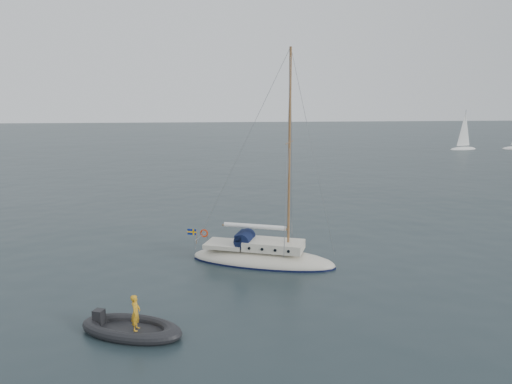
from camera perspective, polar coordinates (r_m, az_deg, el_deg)
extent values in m
plane|color=black|center=(29.38, 3.50, -7.08)|extent=(300.00, 300.00, 0.00)
ellipsoid|color=beige|center=(27.80, 0.76, -7.83)|extent=(8.03, 2.50, 1.34)
cube|color=silver|center=(27.60, 2.06, -5.97)|extent=(3.21, 1.70, 0.49)
cube|color=beige|center=(27.40, -3.72, -6.43)|extent=(2.14, 1.70, 0.22)
cylinder|color=#0D1533|center=(27.35, -1.38, -5.59)|extent=(0.86, 1.47, 0.86)
cube|color=#0D1533|center=(27.29, -1.76, -5.24)|extent=(0.40, 1.47, 0.36)
cylinder|color=olive|center=(26.69, 3.85, 4.63)|extent=(0.13, 0.13, 10.71)
cylinder|color=olive|center=(26.64, 3.86, 5.78)|extent=(0.04, 1.96, 0.04)
cylinder|color=olive|center=(27.21, -0.16, -4.12)|extent=(3.75, 0.09, 0.09)
cylinder|color=white|center=(27.20, -0.16, -4.03)|extent=(3.49, 0.25, 0.25)
cylinder|color=gray|center=(27.28, -6.74, -5.72)|extent=(0.04, 1.96, 0.04)
torus|color=red|center=(27.79, -6.82, -5.41)|extent=(0.48, 0.09, 0.48)
cylinder|color=olive|center=(27.31, -7.39, -5.91)|extent=(0.03, 0.03, 0.80)
cube|color=navy|center=(27.24, -7.97, -5.38)|extent=(0.54, 0.02, 0.34)
cube|color=#FFB208|center=(27.24, -7.97, -5.38)|extent=(0.55, 0.03, 0.08)
cube|color=#FFB208|center=(27.24, -7.77, -5.38)|extent=(0.08, 0.03, 0.36)
cylinder|color=black|center=(28.28, -0.52, -5.55)|extent=(0.16, 0.05, 0.16)
cylinder|color=black|center=(26.65, -0.17, -6.59)|extent=(0.16, 0.05, 0.16)
cylinder|color=black|center=(28.36, 0.92, -5.50)|extent=(0.16, 0.05, 0.16)
cylinder|color=black|center=(26.73, 1.37, -6.54)|extent=(0.16, 0.05, 0.16)
cylinder|color=black|center=(28.45, 2.36, -5.46)|extent=(0.16, 0.05, 0.16)
cylinder|color=black|center=(26.83, 2.89, -6.48)|extent=(0.16, 0.05, 0.16)
cylinder|color=black|center=(28.56, 3.78, -5.41)|extent=(0.16, 0.05, 0.16)
cylinder|color=black|center=(26.94, 4.40, -6.42)|extent=(0.16, 0.05, 0.16)
cube|color=#4E4E53|center=(30.81, 0.00, -5.98)|extent=(1.65, 0.68, 0.10)
cube|color=black|center=(20.60, -14.04, -15.08)|extent=(2.62, 1.09, 0.13)
cube|color=black|center=(20.71, -18.09, -14.13)|extent=(0.38, 0.38, 0.65)
imported|color=orange|center=(20.25, -13.51, -13.16)|extent=(0.45, 0.59, 1.43)
ellipsoid|color=white|center=(93.19, 22.58, 4.53)|extent=(5.43, 1.81, 0.90)
cylinder|color=gray|center=(92.92, 22.74, 6.72)|extent=(0.09, 0.09, 6.33)
cone|color=white|center=(92.89, 22.72, 6.72)|extent=(2.90, 2.90, 5.88)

